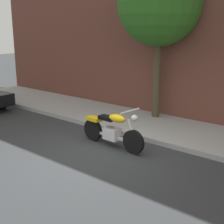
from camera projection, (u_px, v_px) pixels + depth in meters
ground_plane at (98, 154)px, 8.10m from camera, size 60.00×60.00×0.00m
sidewalk at (156, 127)px, 10.11m from camera, size 18.71×2.45×0.14m
motorcycle at (112, 130)px, 8.51m from camera, size 2.10×0.70×1.12m
street_tree at (159, 4)px, 10.08m from camera, size 2.70×2.70×5.19m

